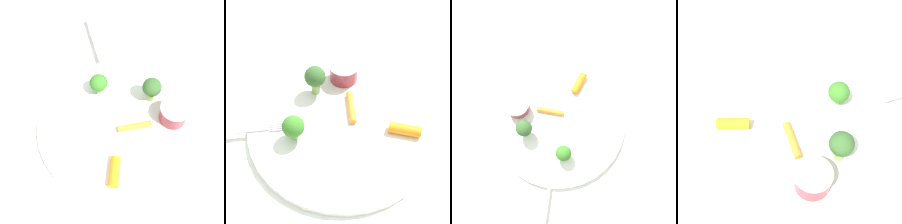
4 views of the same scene
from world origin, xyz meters
TOP-DOWN VIEW (x-y plane):
  - ground_plane at (0.00, 0.00)m, footprint 2.40×2.40m
  - plate at (0.00, 0.00)m, footprint 0.27×0.27m
  - sauce_cup at (-0.08, -0.04)m, footprint 0.05×0.05m
  - broccoli_floret_0 at (0.06, -0.04)m, footprint 0.03×0.03m
  - broccoli_floret_1 at (-0.03, -0.07)m, footprint 0.03×0.03m
  - carrot_stick_0 at (-0.03, 0.00)m, footprint 0.05×0.04m
  - carrot_stick_1 at (-0.03, 0.09)m, footprint 0.03×0.05m

SIDE VIEW (x-z plane):
  - ground_plane at x=0.00m, z-range 0.00..0.00m
  - plate at x=0.00m, z-range 0.00..0.01m
  - carrot_stick_0 at x=-0.03m, z-range 0.01..0.02m
  - carrot_stick_1 at x=-0.03m, z-range 0.01..0.03m
  - sauce_cup at x=-0.08m, z-range 0.01..0.04m
  - broccoli_floret_0 at x=0.06m, z-range 0.02..0.06m
  - broccoli_floret_1 at x=-0.03m, z-range 0.02..0.07m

